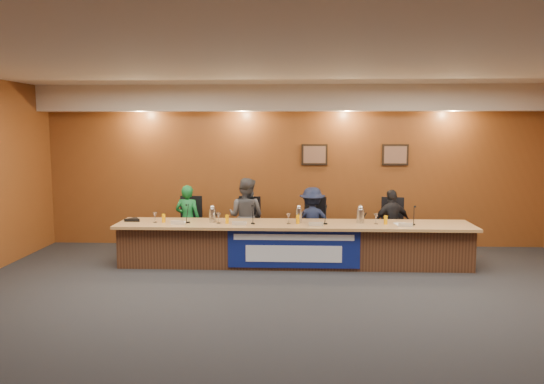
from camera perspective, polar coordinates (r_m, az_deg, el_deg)
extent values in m
plane|color=black|center=(7.07, 2.25, -12.79)|extent=(10.00, 10.00, 0.00)
cube|color=silver|center=(6.70, 2.39, 13.92)|extent=(10.00, 8.00, 0.04)
cube|color=brown|center=(10.68, 2.43, 2.71)|extent=(10.00, 0.04, 3.20)
cube|color=beige|center=(10.42, 2.46, 10.04)|extent=(10.00, 0.50, 0.50)
cube|color=#4B2C1A|center=(9.28, 2.36, -5.74)|extent=(6.00, 0.80, 0.70)
cube|color=#AD7F4C|center=(9.15, 2.37, -3.52)|extent=(6.10, 0.95, 0.05)
cube|color=navy|center=(8.87, 2.34, -6.14)|extent=(2.20, 0.02, 0.65)
cube|color=silver|center=(8.81, 2.35, -4.89)|extent=(2.00, 0.01, 0.10)
cube|color=silver|center=(8.87, 2.34, -6.66)|extent=(1.60, 0.01, 0.28)
cube|color=black|center=(10.64, 4.59, 4.03)|extent=(0.52, 0.04, 0.42)
cube|color=black|center=(10.82, 13.11, 3.92)|extent=(0.52, 0.04, 0.42)
imported|color=#126028|center=(10.11, -9.05, -2.98)|extent=(0.52, 0.38, 1.32)
imported|color=#444448|center=(9.93, -2.81, -2.67)|extent=(0.86, 0.77, 1.46)
imported|color=#131A34|center=(9.91, 4.34, -3.20)|extent=(0.86, 0.52, 1.29)
imported|color=black|center=(10.07, 12.77, -3.29)|extent=(0.79, 0.51, 1.26)
cube|color=black|center=(10.24, -8.92, -3.87)|extent=(0.50, 0.50, 0.08)
cube|color=black|center=(10.08, -2.75, -3.97)|extent=(0.57, 0.57, 0.08)
cube|color=black|center=(10.04, 4.31, -4.02)|extent=(0.61, 0.61, 0.08)
cube|color=black|center=(10.19, 12.65, -4.01)|extent=(0.60, 0.60, 0.08)
cube|color=white|center=(9.12, -10.12, -3.21)|extent=(0.24, 0.08, 0.10)
cylinder|color=black|center=(9.27, -9.03, -3.24)|extent=(0.07, 0.07, 0.02)
cylinder|color=#FEA600|center=(9.37, -11.58, -2.78)|extent=(0.06, 0.06, 0.15)
cylinder|color=silver|center=(9.40, -12.48, -2.69)|extent=(0.08, 0.08, 0.18)
cube|color=white|center=(8.94, -3.57, -3.32)|extent=(0.24, 0.08, 0.10)
cylinder|color=black|center=(9.07, -2.07, -3.39)|extent=(0.07, 0.07, 0.02)
cylinder|color=#FEA600|center=(9.13, -4.86, -2.93)|extent=(0.06, 0.06, 0.15)
cylinder|color=silver|center=(9.16, -5.77, -2.81)|extent=(0.08, 0.08, 0.18)
cube|color=white|center=(8.87, 4.78, -3.41)|extent=(0.24, 0.08, 0.10)
cylinder|color=black|center=(9.08, 5.77, -3.40)|extent=(0.07, 0.07, 0.02)
cylinder|color=#FEA600|center=(9.09, 2.80, -2.95)|extent=(0.06, 0.06, 0.15)
cylinder|color=silver|center=(9.06, 1.79, -2.89)|extent=(0.08, 0.08, 0.18)
cube|color=white|center=(9.05, 14.17, -3.40)|extent=(0.24, 0.08, 0.10)
cylinder|color=black|center=(9.28, 14.93, -3.39)|extent=(0.07, 0.07, 0.02)
cylinder|color=#FEA600|center=(9.21, 12.13, -2.97)|extent=(0.06, 0.06, 0.15)
cylinder|color=silver|center=(9.20, 11.11, -2.86)|extent=(0.08, 0.08, 0.18)
cylinder|color=silver|center=(9.25, -6.43, -2.53)|extent=(0.12, 0.12, 0.24)
cylinder|color=silver|center=(9.18, 2.90, -2.53)|extent=(0.11, 0.11, 0.25)
cylinder|color=silver|center=(9.26, 9.49, -2.59)|extent=(0.13, 0.13, 0.24)
cylinder|color=black|center=(9.65, -14.70, -2.90)|extent=(0.32, 0.32, 0.05)
cube|color=white|center=(9.28, 13.81, -3.39)|extent=(0.26, 0.33, 0.01)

